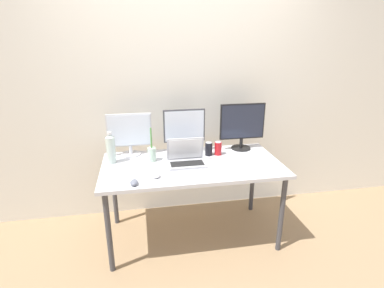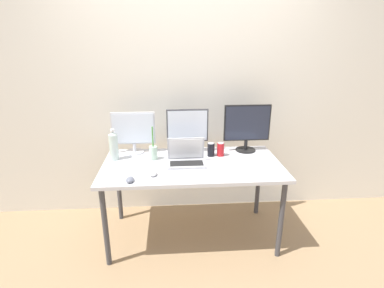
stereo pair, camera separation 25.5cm
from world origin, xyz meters
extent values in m
plane|color=#9E7F5B|center=(0.00, 0.00, 0.00)|extent=(16.00, 16.00, 0.00)
cube|color=silver|center=(0.00, 0.59, 1.30)|extent=(7.00, 0.08, 2.60)
cylinder|color=#424247|center=(-0.71, -0.34, 0.35)|extent=(0.04, 0.04, 0.71)
cylinder|color=#424247|center=(0.71, -0.34, 0.35)|extent=(0.04, 0.04, 0.71)
cylinder|color=#424247|center=(-0.71, 0.34, 0.35)|extent=(0.04, 0.04, 0.71)
cylinder|color=#424247|center=(0.71, 0.34, 0.35)|extent=(0.04, 0.04, 0.71)
cube|color=silver|center=(0.00, 0.00, 0.72)|extent=(1.55, 0.79, 0.03)
cylinder|color=silver|center=(-0.53, 0.31, 0.75)|extent=(0.18, 0.18, 0.01)
cylinder|color=silver|center=(-0.53, 0.31, 0.79)|extent=(0.03, 0.03, 0.08)
cube|color=silver|center=(-0.53, 0.31, 0.98)|extent=(0.40, 0.02, 0.30)
cube|color=silver|center=(-0.53, 0.30, 0.98)|extent=(0.38, 0.01, 0.28)
cylinder|color=#38383D|center=(-0.02, 0.29, 0.75)|extent=(0.21, 0.21, 0.01)
cylinder|color=#38383D|center=(-0.02, 0.29, 0.80)|extent=(0.03, 0.03, 0.10)
cube|color=#38383D|center=(-0.02, 0.29, 1.00)|extent=(0.39, 0.02, 0.31)
cube|color=silver|center=(-0.02, 0.27, 1.00)|extent=(0.36, 0.01, 0.28)
cylinder|color=black|center=(0.54, 0.28, 0.75)|extent=(0.19, 0.19, 0.01)
cylinder|color=black|center=(0.54, 0.28, 0.80)|extent=(0.03, 0.03, 0.09)
cube|color=black|center=(0.54, 0.28, 1.02)|extent=(0.44, 0.02, 0.35)
cube|color=#232838|center=(0.54, 0.27, 1.02)|extent=(0.42, 0.01, 0.32)
cube|color=#B7B7BC|center=(-0.05, -0.03, 0.75)|extent=(0.32, 0.21, 0.02)
cube|color=black|center=(-0.05, -0.04, 0.76)|extent=(0.28, 0.11, 0.00)
cube|color=#B7B7BC|center=(-0.05, 0.06, 0.86)|extent=(0.32, 0.05, 0.21)
cube|color=white|center=(-0.05, 0.05, 0.86)|extent=(0.29, 0.04, 0.18)
cube|color=white|center=(0.36, -0.18, 0.75)|extent=(0.38, 0.16, 0.02)
ellipsoid|color=silver|center=(-0.33, -0.22, 0.76)|extent=(0.06, 0.10, 0.03)
ellipsoid|color=slate|center=(-0.50, -0.32, 0.76)|extent=(0.06, 0.09, 0.04)
cylinder|color=silver|center=(-0.69, 0.14, 0.86)|extent=(0.08, 0.08, 0.23)
cone|color=silver|center=(-0.69, 0.14, 0.99)|extent=(0.07, 0.07, 0.03)
cylinder|color=white|center=(-0.69, 0.14, 1.01)|extent=(0.04, 0.04, 0.02)
cylinder|color=red|center=(0.28, 0.17, 0.80)|extent=(0.07, 0.07, 0.12)
cylinder|color=silver|center=(0.28, 0.17, 0.86)|extent=(0.06, 0.06, 0.00)
cylinder|color=black|center=(0.19, 0.17, 0.80)|extent=(0.07, 0.07, 0.12)
cylinder|color=silver|center=(0.19, 0.17, 0.86)|extent=(0.06, 0.06, 0.00)
cylinder|color=#B2D1B7|center=(-0.34, 0.12, 0.80)|extent=(0.07, 0.07, 0.12)
cylinder|color=#519342|center=(-0.34, 0.12, 0.95)|extent=(0.01, 0.01, 0.18)
camera|label=1|loc=(-0.43, -2.37, 1.77)|focal=28.00mm
camera|label=2|loc=(-0.17, -2.40, 1.77)|focal=28.00mm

